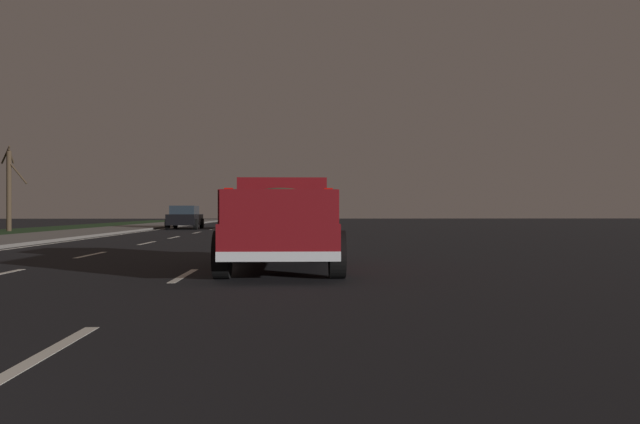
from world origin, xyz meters
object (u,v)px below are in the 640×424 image
(pickup_truck, at_px, (282,221))
(sedan_red, at_px, (244,217))
(bare_tree_far, at_px, (9,188))
(sedan_black, at_px, (185,217))

(pickup_truck, distance_m, sedan_red, 29.00)
(bare_tree_far, bearing_deg, sedan_red, -74.27)
(sedan_black, bearing_deg, bare_tree_far, 113.02)
(sedan_red, relative_size, bare_tree_far, 0.87)
(pickup_truck, xyz_separation_m, sedan_black, (29.09, 7.17, -0.20))
(bare_tree_far, bearing_deg, pickup_truck, -146.10)
(pickup_truck, relative_size, bare_tree_far, 1.07)
(pickup_truck, distance_m, sedan_black, 29.97)
(sedan_red, bearing_deg, sedan_black, 85.85)
(pickup_truck, bearing_deg, sedan_red, 6.50)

